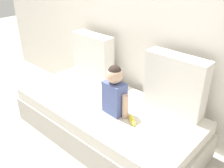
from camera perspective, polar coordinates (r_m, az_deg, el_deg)
ground_plane at (r=2.76m, az=-1.24°, el=-11.49°), size 12.00×12.00×0.00m
back_wall at (r=2.63m, az=7.57°, el=16.91°), size 5.14×0.10×2.52m
couch at (r=2.64m, az=-1.29°, el=-8.18°), size 1.94×0.90×0.40m
throw_pillow_left at (r=2.97m, az=-4.22°, el=6.19°), size 0.52×0.16×0.52m
throw_pillow_right at (r=2.37m, az=13.94°, el=-0.02°), size 0.58×0.16×0.55m
toddler at (r=2.28m, az=0.58°, el=-1.46°), size 0.31×0.15×0.48m
banana at (r=2.27m, az=4.50°, el=-8.02°), size 0.16×0.14×0.04m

